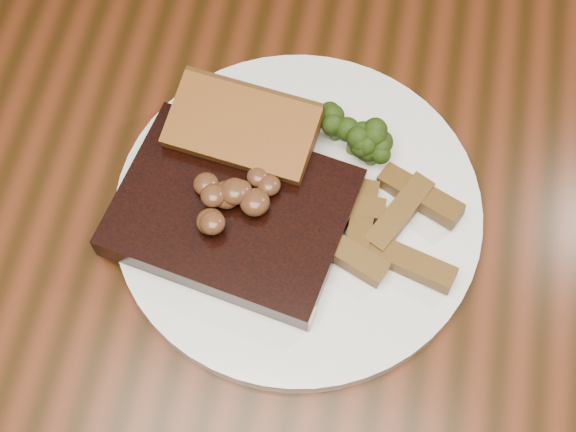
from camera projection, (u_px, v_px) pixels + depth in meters
name	position (u px, v px, depth m)	size (l,w,h in m)	color
ground	(278.00, 405.00, 1.36)	(4.50, 4.50, 0.00)	#37210C
dining_table	(270.00, 261.00, 0.77)	(1.60, 0.90, 0.75)	#4D200F
plate	(298.00, 211.00, 0.68)	(0.31, 0.31, 0.01)	white
steak	(232.00, 212.00, 0.66)	(0.18, 0.14, 0.03)	black
steak_bone	(216.00, 285.00, 0.64)	(0.17, 0.02, 0.02)	#C2B796
mushroom_pile	(240.00, 191.00, 0.64)	(0.07, 0.07, 0.03)	#562F1B
garlic_bread	(244.00, 142.00, 0.69)	(0.12, 0.07, 0.03)	brown
potato_wedges	(384.00, 216.00, 0.66)	(0.10, 0.10, 0.02)	brown
broccoli_cluster	(356.00, 142.00, 0.68)	(0.06, 0.06, 0.04)	#253C0D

